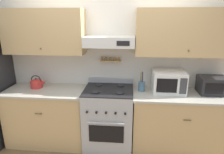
{
  "coord_description": "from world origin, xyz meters",
  "views": [
    {
      "loc": [
        0.3,
        -2.46,
        1.97
      ],
      "look_at": [
        0.06,
        0.27,
        1.14
      ],
      "focal_mm": 32.0,
      "sensor_mm": 36.0,
      "label": 1
    }
  ],
  "objects_px": {
    "stove_range": "(109,117)",
    "utensil_crock": "(142,86)",
    "tea_kettle": "(36,83)",
    "microwave": "(168,81)",
    "toaster_oven": "(212,85)"
  },
  "relations": [
    {
      "from": "stove_range",
      "to": "tea_kettle",
      "type": "xyz_separation_m",
      "value": [
        -1.16,
        0.1,
        0.49
      ]
    },
    {
      "from": "utensil_crock",
      "to": "tea_kettle",
      "type": "bearing_deg",
      "value": -180.0
    },
    {
      "from": "utensil_crock",
      "to": "toaster_oven",
      "type": "xyz_separation_m",
      "value": [
        1.02,
        -0.0,
        0.04
      ]
    },
    {
      "from": "stove_range",
      "to": "utensil_crock",
      "type": "bearing_deg",
      "value": 11.41
    },
    {
      "from": "tea_kettle",
      "to": "utensil_crock",
      "type": "xyz_separation_m",
      "value": [
        1.65,
        0.0,
        0.01
      ]
    },
    {
      "from": "utensil_crock",
      "to": "toaster_oven",
      "type": "relative_size",
      "value": 0.79
    },
    {
      "from": "stove_range",
      "to": "utensil_crock",
      "type": "distance_m",
      "value": 0.71
    },
    {
      "from": "toaster_oven",
      "to": "stove_range",
      "type": "bearing_deg",
      "value": -176.31
    },
    {
      "from": "stove_range",
      "to": "microwave",
      "type": "bearing_deg",
      "value": 7.53
    },
    {
      "from": "toaster_oven",
      "to": "utensil_crock",
      "type": "bearing_deg",
      "value": 179.9
    },
    {
      "from": "tea_kettle",
      "to": "utensil_crock",
      "type": "height_order",
      "value": "utensil_crock"
    },
    {
      "from": "toaster_oven",
      "to": "tea_kettle",
      "type": "bearing_deg",
      "value": 179.96
    },
    {
      "from": "tea_kettle",
      "to": "toaster_oven",
      "type": "relative_size",
      "value": 0.61
    },
    {
      "from": "microwave",
      "to": "toaster_oven",
      "type": "height_order",
      "value": "microwave"
    },
    {
      "from": "stove_range",
      "to": "tea_kettle",
      "type": "bearing_deg",
      "value": 175.11
    }
  ]
}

